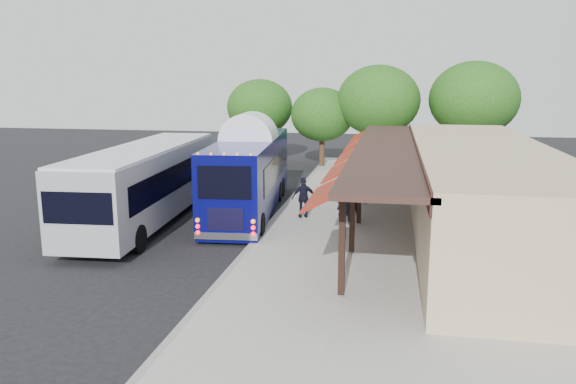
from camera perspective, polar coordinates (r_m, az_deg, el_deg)
The scene contains 15 objects.
ground at distance 20.51m, azimuth -4.19°, elevation -6.05°, with size 90.00×90.00×0.00m, color black.
sidewalk at distance 23.69m, azimuth 10.13°, elevation -3.60°, with size 10.00×40.00×0.15m, color #9E9B93.
curb at distance 24.21m, azimuth -1.68°, elevation -3.09°, with size 0.20×40.00×0.16m, color gray.
station_shelter at distance 23.54m, azimuth 18.54°, elevation 0.31°, with size 8.15×20.00×3.60m.
coach_bus at distance 26.18m, azimuth -3.93°, elevation 2.24°, with size 3.47×11.66×3.68m.
city_bus at distance 24.96m, azimuth -14.16°, elevation 1.12°, with size 3.49×12.48×3.31m.
ped_a at distance 23.53m, azimuth 5.87°, elevation -0.92°, with size 0.72×0.47×1.97m, color black.
ped_b at distance 24.94m, azimuth 6.56°, elevation -0.60°, with size 0.81×0.63×1.66m, color black.
ped_c at distance 24.55m, azimuth 1.61°, elevation -0.57°, with size 1.05×0.44×1.79m, color black.
ped_d at distance 26.58m, azimuth 6.83°, elevation 0.23°, with size 1.12×0.65×1.74m, color black.
sign_board at distance 21.53m, azimuth 5.44°, elevation -2.94°, with size 0.16×0.44×0.99m.
tree_left at distance 39.11m, azimuth 3.50°, elevation 7.84°, with size 4.34×4.34×5.56m.
tree_mid at distance 38.36m, azimuth 9.17°, elevation 9.16°, with size 5.52×5.52×7.07m.
tree_right at distance 38.43m, azimuth 18.36°, elevation 8.95°, with size 5.69×5.69×7.28m.
tree_far at distance 41.55m, azimuth -2.88°, elevation 8.59°, with size 4.79×4.79×6.13m.
Camera 1 is at (5.05, -18.90, 6.16)m, focal length 35.00 mm.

